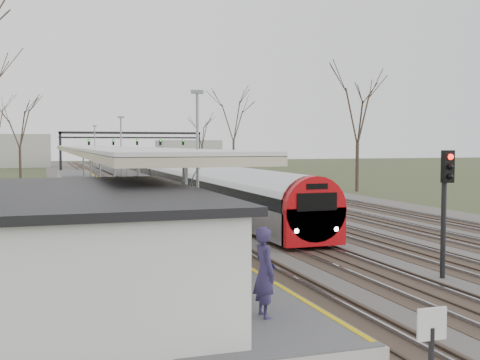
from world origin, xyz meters
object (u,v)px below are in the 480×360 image
at_px(train_far, 159,162).
at_px(signal_post, 445,195).
at_px(passenger, 265,272).
at_px(train_near, 139,169).

bearing_deg(train_far, signal_post, -93.97).
distance_m(train_far, signal_post, 75.88).
relative_size(passenger, signal_post, 0.43).
xyz_separation_m(train_far, signal_post, (-5.25, -75.69, 1.25)).
xyz_separation_m(train_near, passenger, (-6.14, -55.48, 0.39)).
height_order(train_far, signal_post, signal_post).
bearing_deg(signal_post, train_far, 86.03).
bearing_deg(train_near, passenger, -96.32).
xyz_separation_m(train_near, signal_post, (1.75, -50.38, 1.25)).
height_order(passenger, signal_post, signal_post).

